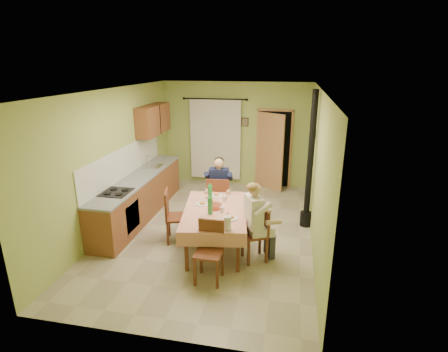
% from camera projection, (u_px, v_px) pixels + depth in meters
% --- Properties ---
extents(floor, '(4.00, 6.00, 0.01)m').
position_uv_depth(floor, '(211.00, 230.00, 7.16)').
color(floor, tan).
rests_on(floor, ground).
extents(room_shell, '(4.04, 6.04, 2.82)m').
position_uv_depth(room_shell, '(210.00, 143.00, 6.59)').
color(room_shell, '#A5B75E').
rests_on(room_shell, ground).
extents(kitchen_run, '(0.64, 3.64, 1.56)m').
position_uv_depth(kitchen_run, '(140.00, 195.00, 7.70)').
color(kitchen_run, brown).
rests_on(kitchen_run, ground).
extents(upper_cabinets, '(0.35, 1.40, 0.70)m').
position_uv_depth(upper_cabinets, '(153.00, 120.00, 8.48)').
color(upper_cabinets, brown).
rests_on(upper_cabinets, room_shell).
extents(curtain, '(1.70, 0.07, 2.22)m').
position_uv_depth(curtain, '(215.00, 139.00, 9.57)').
color(curtain, black).
rests_on(curtain, ground).
extents(doorway, '(0.96, 0.52, 2.15)m').
position_uv_depth(doorway, '(272.00, 150.00, 9.31)').
color(doorway, black).
rests_on(doorway, ground).
extents(dining_table, '(1.39, 2.01, 0.76)m').
position_uv_depth(dining_table, '(215.00, 228.00, 6.39)').
color(dining_table, tan).
rests_on(dining_table, ground).
extents(tableware, '(0.87, 1.59, 0.33)m').
position_uv_depth(tableware, '(215.00, 208.00, 6.15)').
color(tableware, white).
rests_on(tableware, dining_table).
extents(chair_far, '(0.51, 0.51, 1.02)m').
position_uv_depth(chair_far, '(219.00, 209.00, 7.45)').
color(chair_far, brown).
rests_on(chair_far, ground).
extents(chair_near, '(0.42, 0.42, 0.97)m').
position_uv_depth(chair_near, '(209.00, 264.00, 5.43)').
color(chair_near, brown).
rests_on(chair_near, ground).
extents(chair_right, '(0.51, 0.51, 0.94)m').
position_uv_depth(chair_right, '(255.00, 244.00, 6.01)').
color(chair_right, brown).
rests_on(chair_right, ground).
extents(chair_left, '(0.56, 0.56, 1.02)m').
position_uv_depth(chair_left, '(178.00, 226.00, 6.67)').
color(chair_left, brown).
rests_on(chair_left, ground).
extents(man_far, '(0.61, 0.50, 1.39)m').
position_uv_depth(man_far, '(219.00, 183.00, 7.28)').
color(man_far, '#141938').
rests_on(man_far, chair_far).
extents(man_right, '(0.61, 0.65, 1.39)m').
position_uv_depth(man_right, '(255.00, 213.00, 5.82)').
color(man_right, silver).
rests_on(man_right, chair_right).
extents(stove_flue, '(0.24, 0.24, 2.80)m').
position_uv_depth(stove_flue, '(309.00, 179.00, 7.05)').
color(stove_flue, black).
rests_on(stove_flue, ground).
extents(picture_back, '(0.19, 0.03, 0.23)m').
position_uv_depth(picture_back, '(245.00, 122.00, 9.34)').
color(picture_back, black).
rests_on(picture_back, room_shell).
extents(picture_right, '(0.03, 0.31, 0.21)m').
position_uv_depth(picture_right, '(314.00, 133.00, 7.34)').
color(picture_right, brown).
rests_on(picture_right, room_shell).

